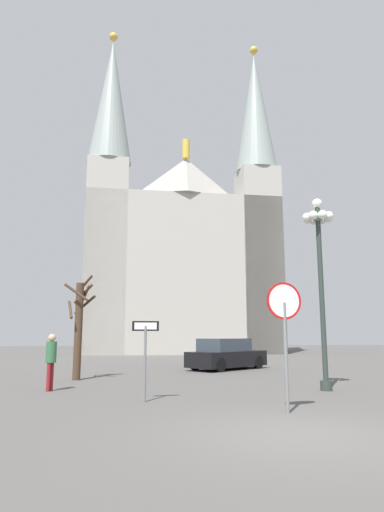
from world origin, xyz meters
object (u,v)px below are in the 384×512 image
(stop_sign, at_px, (285,319))
(parked_car_near_black, at_px, (226,355))
(one_way_arrow_sign, at_px, (145,348))
(bare_tree, at_px, (79,325))
(pedestrian_walking, at_px, (51,356))
(cathedral, at_px, (180,257))
(street_lamp, at_px, (320,257))

(stop_sign, xyz_separation_m, parked_car_near_black, (1.19, 12.19, -1.35))
(one_way_arrow_sign, distance_m, bare_tree, 6.38)
(pedestrian_walking, bearing_deg, cathedral, 76.03)
(stop_sign, relative_size, one_way_arrow_sign, 1.41)
(street_lamp, xyz_separation_m, bare_tree, (-8.02, 4.28, -2.11))
(street_lamp, height_order, bare_tree, street_lamp)
(cathedral, bearing_deg, one_way_arrow_sign, -97.67)
(one_way_arrow_sign, bearing_deg, bare_tree, 112.33)
(cathedral, relative_size, bare_tree, 7.49)
(cathedral, distance_m, pedestrian_walking, 29.63)
(stop_sign, distance_m, street_lamp, 4.94)
(bare_tree, bearing_deg, one_way_arrow_sign, -67.67)
(parked_car_near_black, bearing_deg, stop_sign, -95.56)
(one_way_arrow_sign, height_order, bare_tree, bare_tree)
(one_way_arrow_sign, xyz_separation_m, parked_car_near_black, (4.27, 10.10, -0.65))
(one_way_arrow_sign, height_order, pedestrian_walking, one_way_arrow_sign)
(street_lamp, bearing_deg, pedestrian_walking, 173.38)
(parked_car_near_black, bearing_deg, one_way_arrow_sign, -112.91)
(bare_tree, xyz_separation_m, parked_car_near_black, (6.68, 4.23, -1.36))
(cathedral, bearing_deg, bare_tree, -104.89)
(street_lamp, height_order, pedestrian_walking, street_lamp)
(street_lamp, relative_size, bare_tree, 1.52)
(parked_car_near_black, bearing_deg, street_lamp, -81.03)
(pedestrian_walking, bearing_deg, street_lamp, -6.62)
(stop_sign, xyz_separation_m, one_way_arrow_sign, (-3.08, 2.10, -0.71))
(cathedral, distance_m, one_way_arrow_sign, 31.48)
(parked_car_near_black, relative_size, pedestrian_walking, 2.60)
(one_way_arrow_sign, height_order, parked_car_near_black, one_way_arrow_sign)
(street_lamp, distance_m, parked_car_near_black, 9.29)
(street_lamp, distance_m, bare_tree, 9.33)
(cathedral, bearing_deg, pedestrian_walking, -103.97)
(cathedral, xyz_separation_m, one_way_arrow_sign, (-4.08, -30.26, -7.67))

